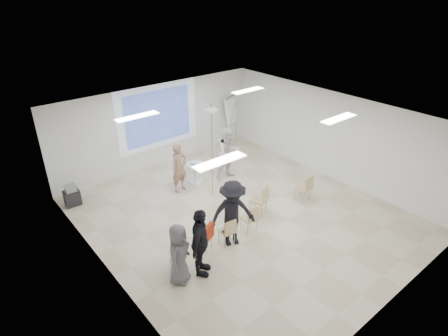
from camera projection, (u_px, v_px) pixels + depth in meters
floor at (241, 217)px, 11.07m from camera, size 8.00×9.00×0.10m
ceiling at (244, 117)px, 9.65m from camera, size 8.00×9.00×0.10m
wall_back at (158, 125)px, 13.48m from camera, size 8.00×0.10×3.00m
wall_left at (103, 225)px, 8.07m from camera, size 0.10×9.00×3.00m
wall_right at (331, 135)px, 12.65m from camera, size 0.10×9.00×3.00m
projection_halo at (158, 116)px, 13.28m from camera, size 3.20×0.01×2.30m
projection_image at (158, 117)px, 13.27m from camera, size 2.60×0.01×1.90m
pedestal_table at (196, 172)px, 12.60m from camera, size 0.69×0.69×0.73m
player_left at (179, 165)px, 11.91m from camera, size 0.77×0.59×1.88m
player_right at (229, 151)px, 12.68m from camera, size 1.06×0.89×2.02m
controller_left at (179, 152)px, 12.05m from camera, size 0.06×0.13×0.04m
controller_right at (220, 140)px, 12.59m from camera, size 0.06×0.13×0.04m
chair_far_left at (178, 253)px, 8.80m from camera, size 0.49×0.51×0.80m
chair_left_mid at (206, 237)px, 9.37m from camera, size 0.50×0.52×0.80m
chair_left_inner at (228, 230)px, 9.62m from camera, size 0.40×0.43×0.79m
chair_center at (251, 217)px, 10.10m from camera, size 0.43×0.45×0.83m
chair_right_inner at (261, 198)px, 10.84m from camera, size 0.58×0.60×0.94m
chair_right_far at (306, 187)px, 11.51m from camera, size 0.44×0.47×0.88m
red_jacket at (208, 232)px, 9.13m from camera, size 0.42×0.26×0.40m
laptop at (226, 230)px, 9.71m from camera, size 0.31×0.24×0.02m
audience_left at (200, 239)px, 8.45m from camera, size 1.34×1.29×2.01m
audience_mid at (232, 210)px, 9.42m from camera, size 1.54×1.19×2.10m
audience_outer at (178, 251)px, 8.31m from camera, size 0.99×0.93×1.69m
flipchart_easel at (231, 110)px, 14.88m from camera, size 0.85×0.68×2.09m
av_cart at (72, 196)px, 11.41m from camera, size 0.47×0.39×0.68m
ceiling_projector at (212, 115)px, 10.90m from camera, size 0.30×0.25×3.00m
fluor_panel_nw at (137, 116)px, 9.93m from camera, size 1.20×0.30×0.02m
fluor_panel_ne at (248, 90)px, 12.19m from camera, size 1.20×0.30×0.02m
fluor_panel_sw at (220, 161)px, 7.53m from camera, size 1.20×0.30×0.02m
fluor_panel_se at (339, 118)px, 9.79m from camera, size 1.20×0.30×0.02m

